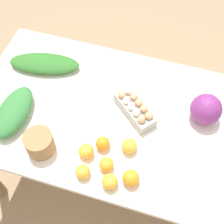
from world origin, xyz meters
TOP-DOWN VIEW (x-y plane):
  - ground_plane at (0.00, 0.00)m, footprint 8.00×8.00m
  - dining_table at (0.00, 0.00)m, footprint 1.46×0.86m
  - cabbage_purple at (0.44, 0.11)m, footprint 0.16×0.16m
  - egg_carton at (0.11, 0.04)m, footprint 0.25×0.24m
  - paper_bag at (-0.26, -0.28)m, footprint 0.14×0.14m
  - greens_bunch_dandelion at (-0.45, 0.19)m, footprint 0.41×0.22m
  - greens_bunch_kale at (-0.46, -0.16)m, footprint 0.15×0.31m
  - orange_0 at (0.14, -0.17)m, footprint 0.07×0.07m
  - orange_1 at (0.10, -0.36)m, footprint 0.07×0.07m
  - orange_2 at (0.06, -0.28)m, footprint 0.07×0.07m
  - orange_3 at (0.18, -0.32)m, footprint 0.08×0.08m
  - orange_4 at (0.01, -0.19)m, footprint 0.07×0.07m
  - orange_5 at (-0.03, -0.35)m, footprint 0.07×0.07m
  - orange_6 at (-0.05, -0.25)m, footprint 0.07×0.07m

SIDE VIEW (x-z plane):
  - ground_plane at x=0.00m, z-range 0.00..0.00m
  - dining_table at x=0.00m, z-range 0.28..1.03m
  - greens_bunch_dandelion at x=-0.45m, z-range 0.75..0.81m
  - orange_2 at x=0.06m, z-range 0.75..0.81m
  - orange_5 at x=-0.03m, z-range 0.75..0.81m
  - orange_4 at x=0.01m, z-range 0.75..0.82m
  - orange_1 at x=0.10m, z-range 0.75..0.82m
  - orange_6 at x=-0.05m, z-range 0.75..0.82m
  - orange_0 at x=0.14m, z-range 0.75..0.82m
  - orange_3 at x=0.18m, z-range 0.75..0.82m
  - egg_carton at x=0.11m, z-range 0.74..0.84m
  - greens_bunch_kale at x=-0.46m, z-range 0.75..0.84m
  - paper_bag at x=-0.26m, z-range 0.75..0.86m
  - cabbage_purple at x=0.44m, z-range 0.75..0.90m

